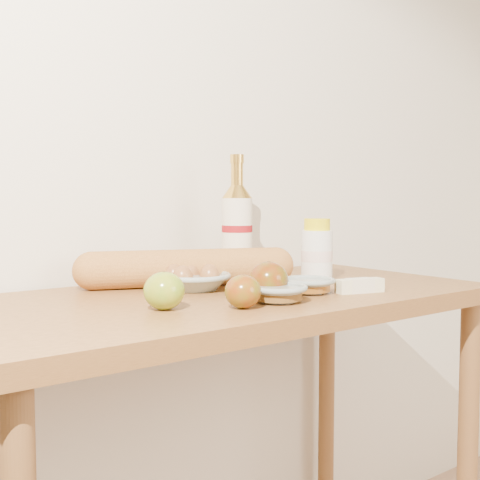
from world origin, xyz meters
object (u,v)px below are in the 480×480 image
object	(u,v)px
table	(232,346)
baguette	(188,268)
cream_bottle	(317,252)
bourbon_bottle	(237,229)
egg_bowl	(194,279)

from	to	relation	value
table	baguette	bearing A→B (deg)	102.93
cream_bottle	bourbon_bottle	bearing A→B (deg)	119.53
bourbon_bottle	egg_bowl	bearing A→B (deg)	-144.73
bourbon_bottle	egg_bowl	size ratio (longest dim) A/B	1.53
table	cream_bottle	world-z (taller)	cream_bottle
egg_bowl	bourbon_bottle	bearing A→B (deg)	22.58
bourbon_bottle	cream_bottle	world-z (taller)	bourbon_bottle
table	bourbon_bottle	world-z (taller)	bourbon_bottle
cream_bottle	baguette	bearing A→B (deg)	139.84
cream_bottle	table	bearing A→B (deg)	164.62
egg_bowl	cream_bottle	bearing A→B (deg)	-9.88
table	egg_bowl	xyz separation A→B (m)	(-0.05, 0.08, 0.15)
bourbon_bottle	baguette	bearing A→B (deg)	-161.17
baguette	bourbon_bottle	bearing A→B (deg)	27.09
cream_bottle	baguette	distance (m)	0.34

